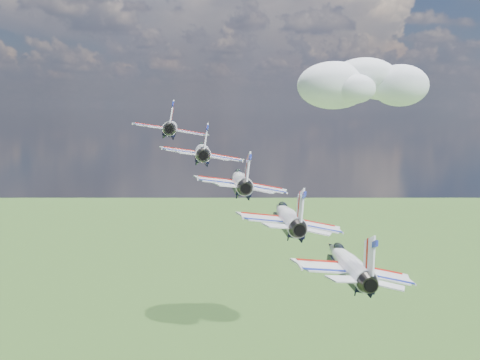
% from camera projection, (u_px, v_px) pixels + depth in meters
% --- Properties ---
extents(cloud_far, '(59.67, 46.88, 23.44)m').
position_uv_depth(cloud_far, '(363.00, 84.00, 317.66)').
color(cloud_far, white).
extents(jet_0, '(15.79, 18.73, 6.43)m').
position_uv_depth(jet_0, '(171.00, 127.00, 90.48)').
color(jet_0, silver).
extents(jet_1, '(15.79, 18.73, 6.43)m').
position_uv_depth(jet_1, '(202.00, 151.00, 82.47)').
color(jet_1, white).
extents(jet_2, '(15.79, 18.73, 6.43)m').
position_uv_depth(jet_2, '(240.00, 180.00, 74.46)').
color(jet_2, white).
extents(jet_3, '(15.79, 18.73, 6.43)m').
position_uv_depth(jet_3, '(287.00, 216.00, 66.46)').
color(jet_3, white).
extents(jet_4, '(15.79, 18.73, 6.43)m').
position_uv_depth(jet_4, '(347.00, 262.00, 58.45)').
color(jet_4, white).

